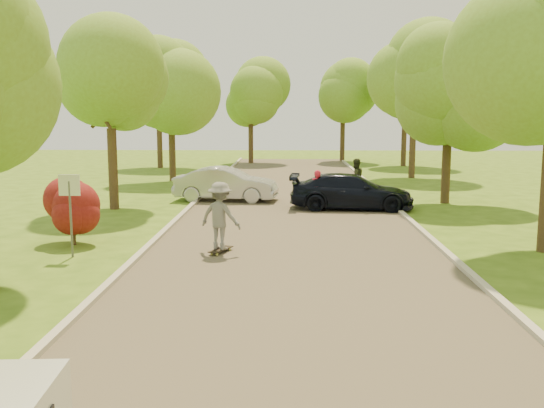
# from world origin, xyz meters

# --- Properties ---
(ground) EXTENTS (100.00, 100.00, 0.00)m
(ground) POSITION_xyz_m (0.00, 0.00, 0.00)
(ground) COLOR #3D5E16
(ground) RESTS_ON ground
(road) EXTENTS (8.00, 60.00, 0.01)m
(road) POSITION_xyz_m (0.00, 8.00, 0.01)
(road) COLOR #4C4438
(road) RESTS_ON ground
(curb_left) EXTENTS (0.18, 60.00, 0.12)m
(curb_left) POSITION_xyz_m (-4.05, 8.00, 0.06)
(curb_left) COLOR #B2AD9E
(curb_left) RESTS_ON ground
(curb_right) EXTENTS (0.18, 60.00, 0.12)m
(curb_right) POSITION_xyz_m (4.05, 8.00, 0.06)
(curb_right) COLOR #B2AD9E
(curb_right) RESTS_ON ground
(street_sign) EXTENTS (0.55, 0.06, 2.17)m
(street_sign) POSITION_xyz_m (-5.80, 4.00, 1.56)
(street_sign) COLOR #59595E
(street_sign) RESTS_ON ground
(red_shrub) EXTENTS (1.70, 1.70, 1.95)m
(red_shrub) POSITION_xyz_m (-6.30, 5.50, 1.10)
(red_shrub) COLOR #382619
(red_shrub) RESTS_ON ground
(tree_l_midb) EXTENTS (4.30, 4.20, 6.62)m
(tree_l_midb) POSITION_xyz_m (-6.81, 12.00, 4.59)
(tree_l_midb) COLOR #382619
(tree_l_midb) RESTS_ON ground
(tree_l_far) EXTENTS (4.92, 4.80, 7.79)m
(tree_l_far) POSITION_xyz_m (-6.39, 22.00, 5.47)
(tree_l_far) COLOR #382619
(tree_l_far) RESTS_ON ground
(tree_r_midb) EXTENTS (4.51, 4.40, 7.01)m
(tree_r_midb) POSITION_xyz_m (6.60, 14.00, 4.88)
(tree_r_midb) COLOR #382619
(tree_r_midb) RESTS_ON ground
(tree_r_far) EXTENTS (5.33, 5.20, 8.34)m
(tree_r_far) POSITION_xyz_m (7.23, 24.00, 5.83)
(tree_r_far) COLOR #382619
(tree_r_far) RESTS_ON ground
(tree_bg_a) EXTENTS (5.12, 5.00, 7.72)m
(tree_bg_a) POSITION_xyz_m (-8.78, 30.00, 5.31)
(tree_bg_a) COLOR #382619
(tree_bg_a) RESTS_ON ground
(tree_bg_b) EXTENTS (5.12, 5.00, 7.95)m
(tree_bg_b) POSITION_xyz_m (8.22, 32.00, 5.54)
(tree_bg_b) COLOR #382619
(tree_bg_b) RESTS_ON ground
(tree_bg_c) EXTENTS (4.92, 4.80, 7.33)m
(tree_bg_c) POSITION_xyz_m (-2.79, 34.00, 5.02)
(tree_bg_c) COLOR #382619
(tree_bg_c) RESTS_ON ground
(tree_bg_d) EXTENTS (5.12, 5.00, 7.72)m
(tree_bg_d) POSITION_xyz_m (4.22, 36.00, 5.31)
(tree_bg_d) COLOR #382619
(tree_bg_d) RESTS_ON ground
(silver_sedan) EXTENTS (4.53, 2.01, 1.44)m
(silver_sedan) POSITION_xyz_m (-2.84, 14.34, 0.72)
(silver_sedan) COLOR #B0AFB4
(silver_sedan) RESTS_ON ground
(dark_sedan) EXTENTS (4.93, 2.29, 1.39)m
(dark_sedan) POSITION_xyz_m (2.30, 12.22, 0.70)
(dark_sedan) COLOR black
(dark_sedan) RESTS_ON ground
(longboard) EXTENTS (0.62, 0.95, 0.11)m
(longboard) POSITION_xyz_m (-1.97, 4.55, 0.10)
(longboard) COLOR black
(longboard) RESTS_ON ground
(skateboarder) EXTENTS (1.34, 1.10, 1.81)m
(skateboarder) POSITION_xyz_m (-1.97, 4.55, 1.02)
(skateboarder) COLOR slate
(skateboarder) RESTS_ON longboard
(person_striped) EXTENTS (0.67, 0.55, 1.57)m
(person_striped) POSITION_xyz_m (0.96, 11.90, 0.78)
(person_striped) COLOR red
(person_striped) RESTS_ON ground
(person_olive) EXTENTS (1.05, 0.98, 1.72)m
(person_olive) POSITION_xyz_m (2.84, 15.76, 0.86)
(person_olive) COLOR #2A301C
(person_olive) RESTS_ON ground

